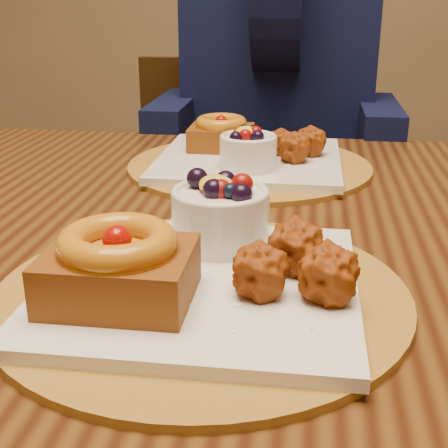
{
  "coord_description": "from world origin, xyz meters",
  "views": [
    {
      "loc": [
        0.15,
        -0.65,
        1.02
      ],
      "look_at": [
        0.08,
        -0.1,
        0.81
      ],
      "focal_mm": 50.0,
      "sensor_mm": 36.0,
      "label": 1
    }
  ],
  "objects_px": {
    "place_setting_near": "(198,265)",
    "dining_table": "(231,272)",
    "chair_far": "(214,211)",
    "diner": "(279,54)",
    "place_setting_far": "(248,155)"
  },
  "relations": [
    {
      "from": "chair_far",
      "to": "dining_table",
      "type": "bearing_deg",
      "value": -82.13
    },
    {
      "from": "place_setting_far",
      "to": "diner",
      "type": "xyz_separation_m",
      "value": [
        0.02,
        0.48,
        0.11
      ]
    },
    {
      "from": "place_setting_near",
      "to": "diner",
      "type": "relative_size",
      "value": 0.46
    },
    {
      "from": "dining_table",
      "to": "place_setting_near",
      "type": "bearing_deg",
      "value": -91.0
    },
    {
      "from": "place_setting_far",
      "to": "diner",
      "type": "bearing_deg",
      "value": 87.73
    },
    {
      "from": "chair_far",
      "to": "diner",
      "type": "bearing_deg",
      "value": -33.3
    },
    {
      "from": "dining_table",
      "to": "chair_far",
      "type": "xyz_separation_m",
      "value": [
        -0.15,
        0.79,
        -0.21
      ]
    },
    {
      "from": "place_setting_near",
      "to": "place_setting_far",
      "type": "distance_m",
      "value": 0.43
    },
    {
      "from": "dining_table",
      "to": "chair_far",
      "type": "height_order",
      "value": "chair_far"
    },
    {
      "from": "place_setting_near",
      "to": "diner",
      "type": "distance_m",
      "value": 0.92
    },
    {
      "from": "place_setting_near",
      "to": "dining_table",
      "type": "bearing_deg",
      "value": 89.0
    },
    {
      "from": "place_setting_near",
      "to": "diner",
      "type": "bearing_deg",
      "value": 88.71
    },
    {
      "from": "place_setting_far",
      "to": "diner",
      "type": "distance_m",
      "value": 0.49
    },
    {
      "from": "diner",
      "to": "place_setting_near",
      "type": "bearing_deg",
      "value": -85.2
    },
    {
      "from": "chair_far",
      "to": "diner",
      "type": "distance_m",
      "value": 0.45
    }
  ]
}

